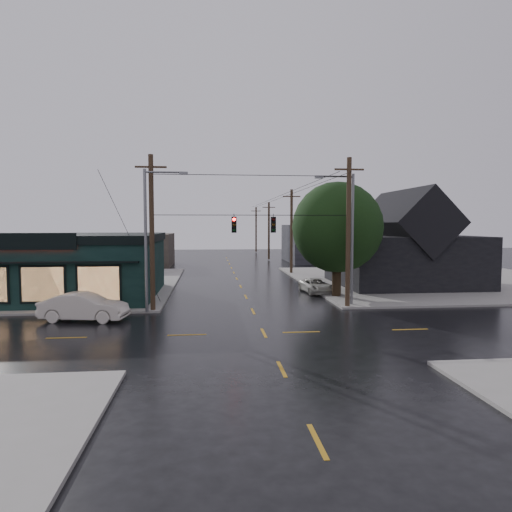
{
  "coord_description": "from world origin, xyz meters",
  "views": [
    {
      "loc": [
        -2.78,
        -23.41,
        5.71
      ],
      "look_at": [
        0.16,
        5.57,
        3.67
      ],
      "focal_mm": 32.0,
      "sensor_mm": 36.0,
      "label": 1
    }
  ],
  "objects": [
    {
      "name": "utility_pole_far_b",
      "position": [
        6.5,
        48.0,
        0.0
      ],
      "size": [
        2.0,
        0.32,
        9.15
      ],
      "primitive_type": null,
      "color": "black",
      "rests_on": "ground"
    },
    {
      "name": "suv_silver",
      "position": [
        6.0,
        13.44,
        0.61
      ],
      "size": [
        2.44,
        4.57,
        1.22
      ],
      "primitive_type": "imported",
      "rotation": [
        0.0,
        0.0,
        0.1
      ],
      "color": "#B3B1A5",
      "rests_on": "ground"
    },
    {
      "name": "pizza_shop",
      "position": [
        -15.0,
        12.94,
        2.56
      ],
      "size": [
        16.3,
        12.34,
        4.9
      ],
      "color": "black",
      "rests_on": "ground"
    },
    {
      "name": "corner_tree",
      "position": [
        7.0,
        10.98,
        5.46
      ],
      "size": [
        7.01,
        7.01,
        8.83
      ],
      "color": "black",
      "rests_on": "ground"
    },
    {
      "name": "bg_building_west",
      "position": [
        -14.0,
        40.0,
        2.2
      ],
      "size": [
        12.0,
        10.0,
        4.4
      ],
      "primitive_type": "cube",
      "color": "#352D26",
      "rests_on": "ground"
    },
    {
      "name": "bg_building_east",
      "position": [
        16.0,
        45.0,
        2.8
      ],
      "size": [
        14.0,
        12.0,
        5.6
      ],
      "primitive_type": "cube",
      "color": "#232327",
      "rests_on": "ground"
    },
    {
      "name": "utility_pole_far_a",
      "position": [
        6.5,
        28.0,
        0.0
      ],
      "size": [
        2.0,
        0.32,
        9.65
      ],
      "primitive_type": null,
      "color": "black",
      "rests_on": "ground"
    },
    {
      "name": "streetlight_nw",
      "position": [
        -6.8,
        5.8,
        0.0
      ],
      "size": [
        5.4,
        0.3,
        9.15
      ],
      "primitive_type": null,
      "color": "slate",
      "rests_on": "ground"
    },
    {
      "name": "ne_building",
      "position": [
        15.0,
        17.0,
        4.47
      ],
      "size": [
        12.6,
        11.6,
        8.75
      ],
      "color": "black",
      "rests_on": "ground"
    },
    {
      "name": "span_signal_assembly",
      "position": [
        0.1,
        6.5,
        5.7
      ],
      "size": [
        13.0,
        0.48,
        1.23
      ],
      "color": "black",
      "rests_on": "ground"
    },
    {
      "name": "ground_plane",
      "position": [
        0.0,
        0.0,
        0.0
      ],
      "size": [
        160.0,
        160.0,
        0.0
      ],
      "primitive_type": "plane",
      "color": "black"
    },
    {
      "name": "utility_pole_ne",
      "position": [
        6.5,
        6.5,
        0.0
      ],
      "size": [
        2.0,
        0.32,
        10.15
      ],
      "primitive_type": null,
      "color": "black",
      "rests_on": "ground"
    },
    {
      "name": "utility_pole_nw",
      "position": [
        -6.5,
        6.5,
        0.0
      ],
      "size": [
        2.0,
        0.32,
        10.15
      ],
      "primitive_type": null,
      "color": "black",
      "rests_on": "ground"
    },
    {
      "name": "sidewalk_nw",
      "position": [
        -20.0,
        20.0,
        0.07
      ],
      "size": [
        28.0,
        28.0,
        0.15
      ],
      "primitive_type": "cube",
      "color": "gray",
      "rests_on": "ground"
    },
    {
      "name": "streetlight_ne",
      "position": [
        7.0,
        7.2,
        0.0
      ],
      "size": [
        5.4,
        0.3,
        9.15
      ],
      "primitive_type": null,
      "color": "slate",
      "rests_on": "ground"
    },
    {
      "name": "sidewalk_ne",
      "position": [
        20.0,
        20.0,
        0.07
      ],
      "size": [
        28.0,
        28.0,
        0.15
      ],
      "primitive_type": "cube",
      "color": "gray",
      "rests_on": "ground"
    },
    {
      "name": "sedan_cream",
      "position": [
        -10.2,
        4.08,
        0.83
      ],
      "size": [
        5.25,
        2.51,
        1.66
      ],
      "primitive_type": "imported",
      "rotation": [
        0.0,
        0.0,
        1.42
      ],
      "color": "beige",
      "rests_on": "ground"
    },
    {
      "name": "utility_pole_far_c",
      "position": [
        6.5,
        68.0,
        0.0
      ],
      "size": [
        2.0,
        0.32,
        9.15
      ],
      "primitive_type": null,
      "color": "black",
      "rests_on": "ground"
    }
  ]
}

